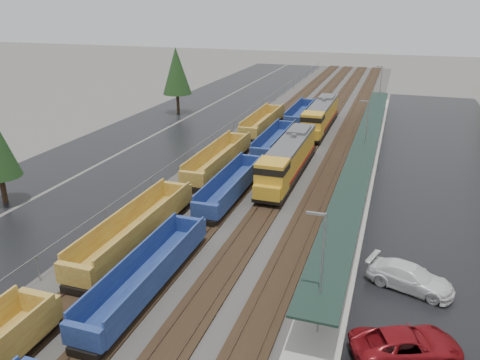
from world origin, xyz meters
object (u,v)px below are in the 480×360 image
at_px(locomotive_lead, 288,159).
at_px(well_string_blue, 198,222).
at_px(locomotive_trail, 320,116).
at_px(parked_car_east_c, 410,277).
at_px(well_string_yellow, 136,230).
at_px(parked_car_east_b, 406,345).

xyz_separation_m(locomotive_lead, well_string_blue, (-4.00, -14.87, -1.13)).
distance_m(locomotive_trail, parked_car_east_c, 40.50).
bearing_deg(locomotive_lead, well_string_blue, -105.05).
height_order(locomotive_trail, well_string_yellow, locomotive_trail).
bearing_deg(parked_car_east_c, parked_car_east_b, -164.23).
bearing_deg(locomotive_trail, locomotive_lead, -90.00).
bearing_deg(locomotive_lead, parked_car_east_c, -54.63).
bearing_deg(locomotive_lead, well_string_yellow, -114.15).
distance_m(locomotive_lead, well_string_blue, 15.44).
bearing_deg(well_string_yellow, locomotive_trail, 78.36).
relative_size(locomotive_lead, parked_car_east_b, 3.14).
height_order(locomotive_lead, well_string_blue, locomotive_lead).
bearing_deg(well_string_yellow, parked_car_east_c, 0.90).
xyz_separation_m(locomotive_lead, locomotive_trail, (0.00, 21.00, 0.00)).
bearing_deg(well_string_blue, well_string_yellow, -143.42).
relative_size(locomotive_trail, parked_car_east_b, 3.14).
distance_m(locomotive_trail, parked_car_east_b, 47.14).
xyz_separation_m(locomotive_lead, parked_car_east_c, (12.44, -17.52, -1.44)).
height_order(well_string_yellow, well_string_blue, well_string_yellow).
height_order(locomotive_trail, parked_car_east_c, locomotive_trail).
relative_size(parked_car_east_b, parked_car_east_c, 1.04).
bearing_deg(parked_car_east_c, locomotive_lead, 52.96).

